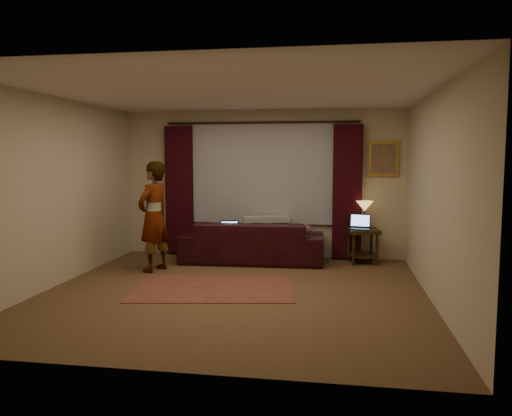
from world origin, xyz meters
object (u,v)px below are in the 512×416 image
(end_table, at_px, (363,246))
(laptop_table, at_px, (359,222))
(person, at_px, (154,217))
(tiffany_lamp, at_px, (364,214))
(laptop_sofa, at_px, (230,228))
(sofa, at_px, (252,234))

(end_table, bearing_deg, laptop_table, -131.92)
(laptop_table, height_order, person, person)
(tiffany_lamp, bearing_deg, person, -159.26)
(laptop_sofa, xyz_separation_m, end_table, (2.18, 0.39, -0.31))
(laptop_sofa, relative_size, laptop_table, 0.89)
(tiffany_lamp, bearing_deg, sofa, -170.04)
(laptop_sofa, bearing_deg, person, -164.58)
(sofa, relative_size, end_table, 4.13)
(end_table, bearing_deg, person, -161.21)
(sofa, height_order, laptop_sofa, sofa)
(laptop_sofa, bearing_deg, sofa, 12.43)
(laptop_table, bearing_deg, person, -153.74)
(laptop_table, distance_m, person, 3.35)
(tiffany_lamp, relative_size, laptop_table, 1.21)
(tiffany_lamp, xyz_separation_m, laptop_table, (-0.09, -0.20, -0.10))
(sofa, height_order, laptop_table, sofa)
(laptop_sofa, bearing_deg, end_table, -8.11)
(end_table, height_order, tiffany_lamp, tiffany_lamp)
(laptop_table, relative_size, person, 0.22)
(end_table, bearing_deg, tiffany_lamp, 78.80)
(laptop_sofa, distance_m, tiffany_lamp, 2.28)
(sofa, distance_m, laptop_sofa, 0.41)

